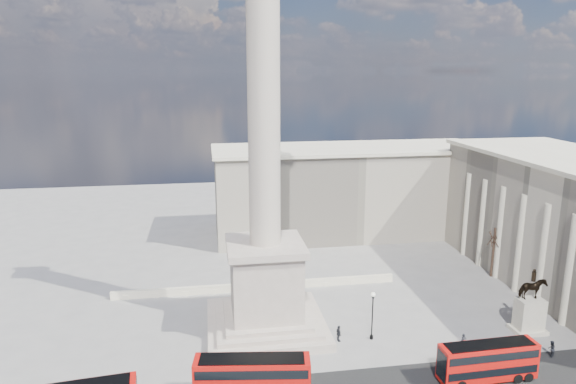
% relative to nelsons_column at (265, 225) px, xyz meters
% --- Properties ---
extents(ground, '(180.00, 180.00, 0.00)m').
position_rel_nelsons_column_xyz_m(ground, '(0.00, -5.00, -12.92)').
color(ground, gray).
rests_on(ground, ground).
extents(nelsons_column, '(14.00, 14.00, 49.85)m').
position_rel_nelsons_column_xyz_m(nelsons_column, '(0.00, 0.00, 0.00)').
color(nelsons_column, '#B7A898').
rests_on(nelsons_column, ground).
extents(balustrade_wall, '(40.00, 0.60, 1.10)m').
position_rel_nelsons_column_xyz_m(balustrade_wall, '(0.00, 11.00, -12.37)').
color(balustrade_wall, beige).
rests_on(balustrade_wall, ground).
extents(building_northeast, '(51.00, 17.00, 16.60)m').
position_rel_nelsons_column_xyz_m(building_northeast, '(20.00, 35.00, -4.59)').
color(building_northeast, beige).
rests_on(building_northeast, ground).
extents(red_bus_b, '(11.03, 3.90, 4.38)m').
position_rel_nelsons_column_xyz_m(red_bus_b, '(-2.84, -13.86, -10.62)').
color(red_bus_b, red).
rests_on(red_bus_b, ground).
extents(red_bus_c, '(9.97, 2.58, 4.02)m').
position_rel_nelsons_column_xyz_m(red_bus_c, '(20.63, -14.38, -10.81)').
color(red_bus_c, red).
rests_on(red_bus_c, ground).
extents(victorian_lamp, '(0.50, 0.50, 5.82)m').
position_rel_nelsons_column_xyz_m(victorian_lamp, '(11.75, -4.72, -9.49)').
color(victorian_lamp, black).
rests_on(victorian_lamp, ground).
extents(equestrian_statue, '(3.79, 2.84, 7.94)m').
position_rel_nelsons_column_xyz_m(equestrian_statue, '(30.69, -6.00, -10.17)').
color(equestrian_statue, beige).
rests_on(equestrian_statue, ground).
extents(bare_tree_mid, '(1.69, 1.69, 6.42)m').
position_rel_nelsons_column_xyz_m(bare_tree_mid, '(37.78, -0.95, -7.86)').
color(bare_tree_mid, '#332319').
rests_on(bare_tree_mid, ground).
extents(bare_tree_far, '(1.97, 1.97, 8.05)m').
position_rel_nelsons_column_xyz_m(bare_tree_far, '(35.48, 10.38, -6.57)').
color(bare_tree_far, '#332319').
rests_on(bare_tree_far, ground).
extents(pedestrian_walking, '(0.69, 0.49, 1.79)m').
position_rel_nelsons_column_xyz_m(pedestrian_walking, '(21.19, -8.44, -12.02)').
color(pedestrian_walking, '#222327').
rests_on(pedestrian_walking, ground).
extents(pedestrian_standing, '(1.16, 1.13, 1.88)m').
position_rel_nelsons_column_xyz_m(pedestrian_standing, '(29.77, -11.50, -11.98)').
color(pedestrian_standing, '#222327').
rests_on(pedestrian_standing, ground).
extents(pedestrian_crossing, '(0.63, 1.19, 1.94)m').
position_rel_nelsons_column_xyz_m(pedestrian_crossing, '(7.84, -4.63, -11.95)').
color(pedestrian_crossing, '#222327').
rests_on(pedestrian_crossing, ground).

